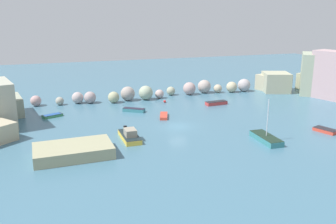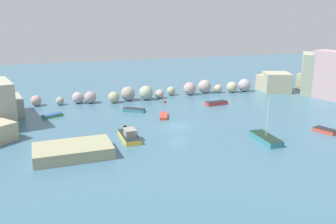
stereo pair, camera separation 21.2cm
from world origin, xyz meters
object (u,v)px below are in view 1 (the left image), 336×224
at_px(moored_boat_2, 134,110).
at_px(moored_boat_3, 325,130).
at_px(moored_boat_4, 164,116).
at_px(stone_dock, 73,151).
at_px(moored_boat_6, 52,116).
at_px(moored_boat_0, 216,103).
at_px(moored_boat_5, 130,136).
at_px(channel_buoy, 165,101).
at_px(moored_boat_1, 266,138).

distance_m(moored_boat_2, moored_boat_3, 30.81).
relative_size(moored_boat_3, moored_boat_4, 0.91).
xyz_separation_m(stone_dock, moored_boat_6, (-2.12, 18.62, -0.46)).
bearing_deg(moored_boat_0, moored_boat_5, -150.19).
height_order(channel_buoy, moored_boat_4, channel_buoy).
height_order(moored_boat_0, moored_boat_2, moored_boat_0).
relative_size(moored_boat_1, moored_boat_4, 1.49).
distance_m(moored_boat_4, moored_boat_6, 18.44).
xyz_separation_m(moored_boat_3, moored_boat_5, (-27.66, 5.57, 0.28)).
xyz_separation_m(moored_boat_5, moored_boat_6, (-9.84, 14.81, -0.30)).
relative_size(stone_dock, moored_boat_0, 2.17).
bearing_deg(moored_boat_1, moored_boat_2, 35.12).
bearing_deg(stone_dock, moored_boat_0, 33.16).
xyz_separation_m(moored_boat_1, moored_boat_3, (10.36, 0.77, -0.14)).
relative_size(moored_boat_0, moored_boat_1, 0.73).
distance_m(channel_buoy, moored_boat_4, 10.02).
distance_m(channel_buoy, moored_boat_2, 8.46).
relative_size(moored_boat_0, moored_boat_2, 1.10).
distance_m(moored_boat_1, moored_boat_4, 18.08).
bearing_deg(moored_boat_3, moored_boat_1, 74.66).
height_order(moored_boat_0, moored_boat_3, moored_boat_0).
relative_size(moored_boat_2, moored_boat_5, 0.67).
relative_size(moored_boat_1, moored_boat_3, 1.64).
distance_m(moored_boat_0, moored_boat_4, 12.89).
relative_size(moored_boat_1, moored_boat_6, 1.68).
xyz_separation_m(channel_buoy, moored_boat_3, (16.86, -24.03, 0.01)).
relative_size(moored_boat_2, moored_boat_4, 0.98).
height_order(channel_buoy, moored_boat_1, moored_boat_1).
distance_m(moored_boat_0, moored_boat_5, 24.01).
xyz_separation_m(stone_dock, channel_buoy, (18.52, 22.27, -0.45)).
bearing_deg(moored_boat_5, moored_boat_1, 68.86).
bearing_deg(moored_boat_4, moored_boat_0, 131.46).
bearing_deg(channel_buoy, moored_boat_3, -54.94).
bearing_deg(moored_boat_5, moored_boat_3, 77.62).
height_order(stone_dock, moored_boat_1, moored_boat_1).
xyz_separation_m(moored_boat_4, moored_boat_6, (-17.49, 5.86, 0.01)).
distance_m(channel_buoy, moored_boat_5, 21.38).
distance_m(moored_boat_3, moored_boat_5, 28.21).
relative_size(moored_boat_0, moored_boat_6, 1.22).
bearing_deg(stone_dock, moored_boat_6, 96.51).
distance_m(moored_boat_0, moored_boat_6, 29.37).
bearing_deg(stone_dock, moored_boat_1, -5.78).
height_order(stone_dock, moored_boat_2, stone_dock).
xyz_separation_m(moored_boat_3, moored_boat_4, (-20.01, 14.52, -0.03)).
bearing_deg(moored_boat_5, channel_buoy, 148.69).
distance_m(moored_boat_3, moored_boat_6, 42.68).
height_order(channel_buoy, moored_boat_0, moored_boat_0).
relative_size(moored_boat_3, moored_boat_5, 0.62).
relative_size(channel_buoy, moored_boat_5, 0.09).
xyz_separation_m(channel_buoy, moored_boat_0, (8.72, -4.47, 0.08)).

